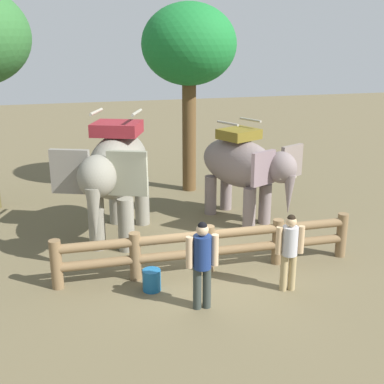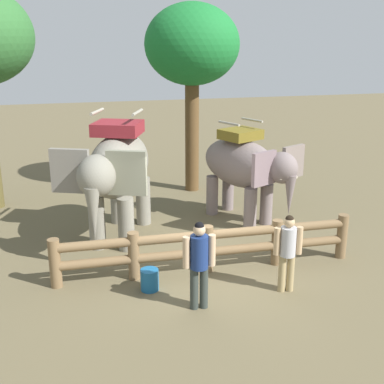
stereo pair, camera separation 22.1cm
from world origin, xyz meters
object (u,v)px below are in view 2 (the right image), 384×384
Objects in this scene: elephant_near_left at (117,170)px; feed_bucket at (150,280)px; tourist_woman_in_black at (199,259)px; tourist_man_in_blue at (288,248)px; elephant_center at (245,166)px; tree_far_left at (192,47)px; log_fence at (208,246)px.

elephant_near_left is 8.61× the size of feed_bucket.
tourist_man_in_blue is at bearing 6.46° from tourist_woman_in_black.
elephant_center is at bearing 7.20° from elephant_near_left.
elephant_center is 4.78m from feed_bucket.
feed_bucket is at bearing 165.00° from tourist_man_in_blue.
tourist_man_in_blue is 8.08m from tree_far_left.
feed_bucket is at bearing 130.45° from tourist_woman_in_black.
tree_far_left reaches higher than elephant_center.
tourist_man_in_blue is at bearing -43.92° from log_fence.
log_fence is 7.27m from tree_far_left.
log_fence is 3.82× the size of tourist_woman_in_black.
tree_far_left reaches higher than elephant_near_left.
log_fence is 2.02× the size of elephant_center.
tree_far_left is (-0.67, 3.20, 3.03)m from elephant_center.
elephant_near_left is 3.27m from feed_bucket.
tourist_woman_in_black reaches higher than feed_bucket.
elephant_center is (3.50, 0.44, -0.25)m from elephant_near_left.
elephant_near_left reaches higher than tourist_man_in_blue.
tourist_woman_in_black is at bearing -49.55° from feed_bucket.
elephant_center reaches higher than tourist_man_in_blue.
feed_bucket is (-0.79, 0.92, -0.79)m from tourist_woman_in_black.
elephant_near_left is 5.38m from tree_far_left.
log_fence is at bearing -123.63° from elephant_center.
tree_far_left is at bearing 76.75° from tourist_woman_in_black.
tourist_man_in_blue is at bearing -15.00° from feed_bucket.
feed_bucket is (-3.21, -3.29, -1.34)m from elephant_center.
elephant_center is at bearing 56.37° from log_fence.
log_fence is 1.62m from tourist_woman_in_black.
tourist_woman_in_black is 0.29× the size of tree_far_left.
elephant_center is 4.46m from tree_far_left.
tree_far_left is at bearing 52.18° from elephant_near_left.
elephant_near_left is at bearing -127.82° from tree_far_left.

